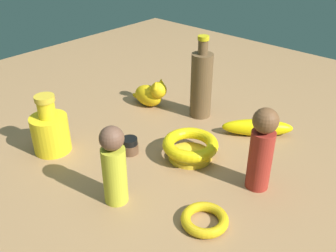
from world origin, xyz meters
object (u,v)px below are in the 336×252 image
object	(u,v)px
bottle_tall	(201,84)
cat_figurine	(151,94)
bottle_short	(50,131)
banana	(257,128)
bowl	(190,146)
person_figure_adult	(262,149)
person_figure_child	(114,166)
bangle	(205,220)
nail_polish_jar	(130,146)

from	to	relation	value
bottle_tall	cat_figurine	bearing A→B (deg)	-69.82
bottle_short	banana	distance (m)	0.56
bowl	person_figure_adult	size ratio (longest dim) A/B	0.71
person_figure_child	person_figure_adult	size ratio (longest dim) A/B	0.92
person_figure_adult	bowl	bearing A→B (deg)	-86.08
bangle	bottle_tall	distance (m)	0.48
cat_figurine	bangle	bearing A→B (deg)	55.71
bottle_tall	bowl	bearing A→B (deg)	31.59
nail_polish_jar	person_figure_adult	bearing A→B (deg)	107.71
cat_figurine	person_figure_adult	size ratio (longest dim) A/B	0.67
banana	bottle_tall	size ratio (longest dim) A/B	0.79
bangle	bottle_tall	world-z (taller)	bottle_tall
cat_figurine	bottle_short	bearing A→B (deg)	-2.07
bowl	person_figure_adult	distance (m)	0.20
bowl	bottle_short	xyz separation A→B (m)	(0.21, -0.29, 0.03)
bowl	cat_figurine	size ratio (longest dim) A/B	1.07
person_figure_child	cat_figurine	world-z (taller)	person_figure_child
person_figure_adult	bottle_tall	size ratio (longest dim) A/B	0.80
bowl	bangle	size ratio (longest dim) A/B	1.45
bangle	person_figure_adult	size ratio (longest dim) A/B	0.49
person_figure_child	cat_figurine	bearing A→B (deg)	-145.19
cat_figurine	banana	distance (m)	0.35
bottle_short	person_figure_adult	size ratio (longest dim) A/B	0.79
nail_polish_jar	banana	distance (m)	0.36
nail_polish_jar	bottle_tall	world-z (taller)	bottle_tall
bangle	bottle_short	world-z (taller)	bottle_short
bowl	banana	bearing A→B (deg)	161.83
bowl	bangle	xyz separation A→B (m)	(0.16, 0.17, -0.02)
bottle_short	person_figure_adult	world-z (taller)	person_figure_adult
bangle	bottle_tall	bearing A→B (deg)	-140.99
nail_polish_jar	bangle	world-z (taller)	nail_polish_jar
person_figure_adult	bangle	bearing A→B (deg)	-4.95
person_figure_child	bottle_short	xyz separation A→B (m)	(-0.02, -0.27, -0.03)
bottle_short	banana	world-z (taller)	bottle_short
person_figure_child	cat_figurine	distance (m)	0.46
person_figure_child	bangle	size ratio (longest dim) A/B	1.88
cat_figurine	nail_polish_jar	bearing A→B (deg)	32.57
nail_polish_jar	cat_figurine	distance (m)	0.27
cat_figurine	bottle_tall	world-z (taller)	bottle_tall
nail_polish_jar	bottle_tall	size ratio (longest dim) A/B	0.18
person_figure_child	bowl	bearing A→B (deg)	176.29
banana	person_figure_child	bearing A→B (deg)	40.48
bottle_short	person_figure_adult	xyz separation A→B (m)	(-0.23, 0.48, 0.04)
cat_figurine	person_figure_child	bearing A→B (deg)	34.81
bowl	banana	size ratio (longest dim) A/B	0.72
bottle_short	cat_figurine	world-z (taller)	bottle_short
bowl	person_figure_adult	xyz separation A→B (m)	(-0.01, 0.19, 0.07)
banana	bottle_short	bearing A→B (deg)	11.08
nail_polish_jar	banana	bearing A→B (deg)	146.38
bowl	bangle	bearing A→B (deg)	46.31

